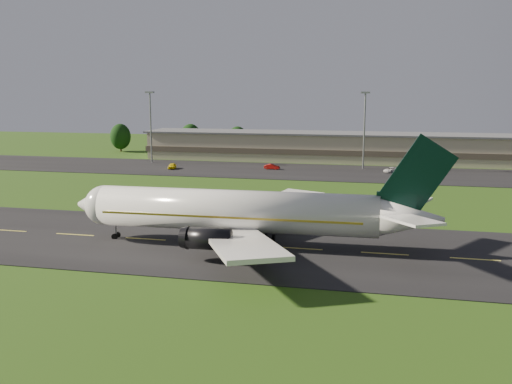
% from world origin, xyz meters
% --- Properties ---
extents(ground, '(360.00, 360.00, 0.00)m').
position_xyz_m(ground, '(0.00, 0.00, 0.00)').
color(ground, '#204010').
rests_on(ground, ground).
extents(taxiway, '(220.00, 30.00, 0.10)m').
position_xyz_m(taxiway, '(0.00, 0.00, 0.05)').
color(taxiway, black).
rests_on(taxiway, ground).
extents(apron, '(260.00, 30.00, 0.10)m').
position_xyz_m(apron, '(0.00, 72.00, 0.05)').
color(apron, black).
rests_on(apron, ground).
extents(airliner, '(51.27, 42.17, 15.57)m').
position_xyz_m(airliner, '(-7.97, 0.02, 4.66)').
color(airliner, white).
rests_on(airliner, ground).
extents(terminal, '(145.00, 16.00, 8.40)m').
position_xyz_m(terminal, '(6.40, 96.18, 3.99)').
color(terminal, tan).
rests_on(terminal, ground).
extents(light_mast_west, '(2.40, 1.20, 20.35)m').
position_xyz_m(light_mast_west, '(-55.00, 80.00, 12.74)').
color(light_mast_west, gray).
rests_on(light_mast_west, ground).
extents(light_mast_centre, '(2.40, 1.20, 20.35)m').
position_xyz_m(light_mast_centre, '(5.00, 80.00, 12.74)').
color(light_mast_centre, gray).
rests_on(light_mast_centre, ground).
extents(tree_line, '(196.86, 9.77, 9.71)m').
position_xyz_m(tree_line, '(24.29, 106.19, 4.94)').
color(tree_line, black).
rests_on(tree_line, ground).
extents(service_vehicle_a, '(2.55, 4.60, 1.48)m').
position_xyz_m(service_vehicle_a, '(-44.50, 68.86, 0.84)').
color(service_vehicle_a, yellow).
rests_on(service_vehicle_a, apron).
extents(service_vehicle_b, '(4.15, 1.61, 1.35)m').
position_xyz_m(service_vehicle_b, '(-18.44, 73.90, 0.77)').
color(service_vehicle_b, '#AA0F0B').
rests_on(service_vehicle_b, apron).
extents(service_vehicle_c, '(4.23, 5.01, 1.28)m').
position_xyz_m(service_vehicle_c, '(12.14, 74.96, 0.74)').
color(service_vehicle_c, silver).
rests_on(service_vehicle_c, apron).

